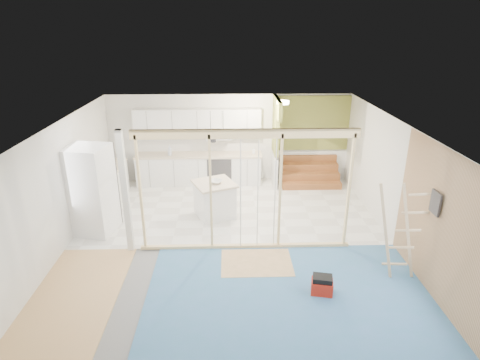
{
  "coord_description": "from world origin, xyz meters",
  "views": [
    {
      "loc": [
        -0.04,
        -7.41,
        4.45
      ],
      "look_at": [
        0.21,
        0.6,
        1.32
      ],
      "focal_mm": 30.0,
      "sensor_mm": 36.0,
      "label": 1
    }
  ],
  "objects_px": {
    "island": "(215,200)",
    "ladder": "(400,231)",
    "fridge": "(91,190)",
    "toolbox": "(322,285)"
  },
  "relations": [
    {
      "from": "island",
      "to": "ladder",
      "type": "relative_size",
      "value": 0.65
    },
    {
      "from": "fridge",
      "to": "ladder",
      "type": "height_order",
      "value": "fridge"
    },
    {
      "from": "island",
      "to": "toolbox",
      "type": "distance_m",
      "value": 3.69
    },
    {
      "from": "fridge",
      "to": "ladder",
      "type": "distance_m",
      "value": 6.44
    },
    {
      "from": "fridge",
      "to": "toolbox",
      "type": "distance_m",
      "value": 5.33
    },
    {
      "from": "toolbox",
      "to": "ladder",
      "type": "xyz_separation_m",
      "value": [
        1.47,
        0.5,
        0.78
      ]
    },
    {
      "from": "fridge",
      "to": "toolbox",
      "type": "xyz_separation_m",
      "value": [
        4.67,
        -2.44,
        -0.84
      ]
    },
    {
      "from": "ladder",
      "to": "fridge",
      "type": "bearing_deg",
      "value": -174.78
    },
    {
      "from": "fridge",
      "to": "toolbox",
      "type": "relative_size",
      "value": 4.78
    },
    {
      "from": "fridge",
      "to": "island",
      "type": "bearing_deg",
      "value": 25.05
    }
  ]
}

